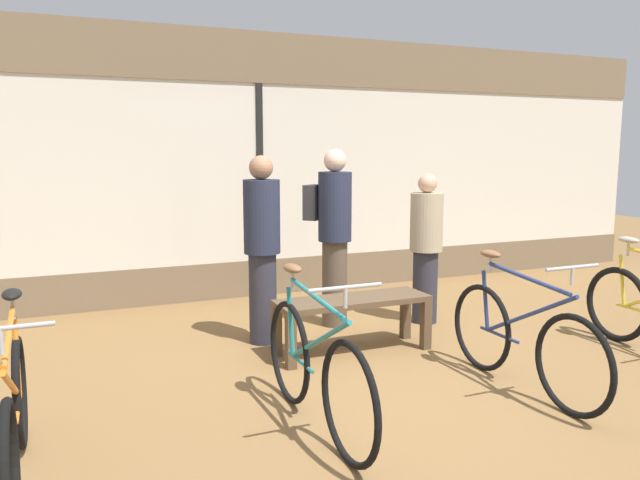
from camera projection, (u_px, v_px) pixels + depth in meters
ground_plane at (395, 387)px, 4.82m from camera, size 24.00×24.00×0.00m
shop_back_wall at (259, 164)px, 7.61m from camera, size 12.00×0.08×3.20m
bicycle_far_left at (15, 418)px, 3.36m from camera, size 0.46×1.75×1.03m
bicycle_left at (315, 368)px, 4.05m from camera, size 0.46×1.73×1.05m
bicycle_right at (522, 339)px, 4.71m from camera, size 0.46×1.71×1.04m
display_bench at (353, 308)px, 5.58m from camera, size 1.40×0.44×0.50m
customer_near_rack at (426, 246)px, 6.50m from camera, size 0.36×0.36×1.57m
customer_by_window at (262, 245)px, 5.79m from camera, size 0.48×0.48×1.76m
customer_mid_floor at (333, 231)px, 6.37m from camera, size 0.53×0.55×1.82m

